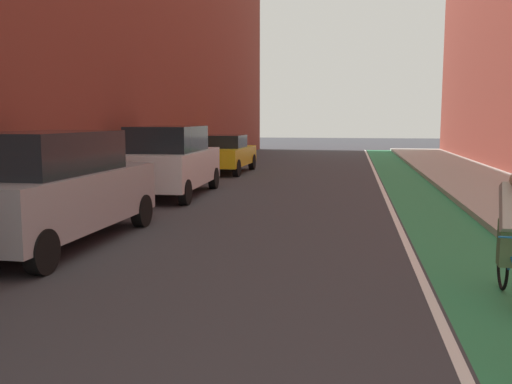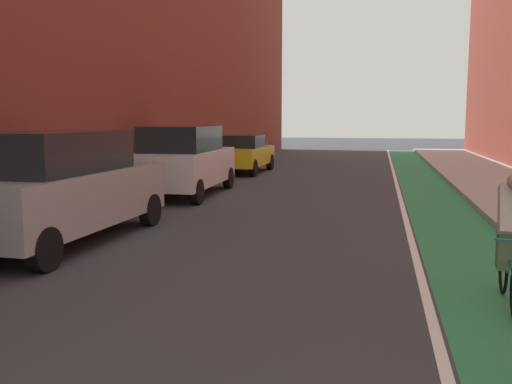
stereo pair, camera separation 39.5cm
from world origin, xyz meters
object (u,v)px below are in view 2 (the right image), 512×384
at_px(parked_suv_white, 184,160).
at_px(cyclist_mid, 512,235).
at_px(parked_suv_silver, 61,186).
at_px(parked_sedan_yellow_cab, 241,153).

height_order(parked_suv_white, cyclist_mid, parked_suv_white).
relative_size(parked_suv_silver, cyclist_mid, 2.81).
bearing_deg(parked_suv_white, cyclist_mid, -50.39).
distance_m(parked_suv_silver, parked_sedan_yellow_cab, 13.46).
distance_m(parked_suv_silver, parked_suv_white, 6.47).
bearing_deg(cyclist_mid, parked_suv_silver, 164.26).
height_order(parked_suv_silver, parked_sedan_yellow_cab, parked_suv_silver).
height_order(parked_sedan_yellow_cab, cyclist_mid, cyclist_mid).
height_order(parked_suv_silver, cyclist_mid, parked_suv_silver).
distance_m(parked_sedan_yellow_cab, cyclist_mid, 16.94).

